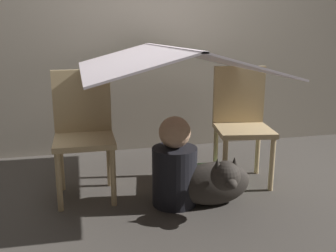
{
  "coord_description": "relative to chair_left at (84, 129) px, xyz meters",
  "views": [
    {
      "loc": [
        -0.6,
        -2.37,
        1.1
      ],
      "look_at": [
        0.0,
        0.07,
        0.47
      ],
      "focal_mm": 40.0,
      "sensor_mm": 36.0,
      "label": 1
    }
  ],
  "objects": [
    {
      "name": "sheet_canopy",
      "position": [
        0.57,
        -0.07,
        0.47
      ],
      "size": [
        1.15,
        1.48,
        0.16
      ],
      "color": "silver"
    },
    {
      "name": "ground_plane",
      "position": [
        0.57,
        -0.14,
        -0.47
      ],
      "size": [
        8.8,
        8.8,
        0.0
      ],
      "primitive_type": "plane",
      "color": "#47423D"
    },
    {
      "name": "wall_back",
      "position": [
        0.57,
        0.97,
        0.78
      ],
      "size": [
        7.0,
        0.05,
        2.5
      ],
      "color": "gray",
      "rests_on": "ground_plane"
    },
    {
      "name": "chair_left",
      "position": [
        0.0,
        0.0,
        0.0
      ],
      "size": [
        0.4,
        0.4,
        0.86
      ],
      "rotation": [
        0.0,
        0.0,
        -0.01
      ],
      "color": "#D1B27F",
      "rests_on": "ground_plane"
    },
    {
      "name": "chair_right",
      "position": [
        1.15,
        -0.0,
        0.0
      ],
      "size": [
        0.45,
        0.45,
        0.86
      ],
      "rotation": [
        0.0,
        0.0,
        -0.17
      ],
      "color": "#D1B27F",
      "rests_on": "ground_plane"
    },
    {
      "name": "person_front",
      "position": [
        0.56,
        -0.31,
        -0.21
      ],
      "size": [
        0.29,
        0.29,
        0.59
      ],
      "color": "black",
      "rests_on": "ground_plane"
    },
    {
      "name": "floor_cushion",
      "position": [
        0.85,
        -0.03,
        -0.42
      ],
      "size": [
        0.41,
        0.33,
        0.1
      ],
      "color": "#7FB27F",
      "rests_on": "ground_plane"
    },
    {
      "name": "dog",
      "position": [
        0.8,
        -0.42,
        -0.29
      ],
      "size": [
        0.49,
        0.4,
        0.38
      ],
      "color": "#332D28",
      "rests_on": "ground_plane"
    }
  ]
}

